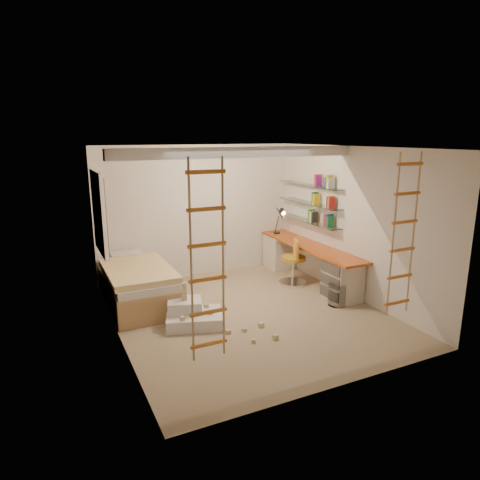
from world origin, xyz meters
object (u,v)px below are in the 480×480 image
bed (137,284)px  swivel_chair (293,268)px  play_platform (192,315)px  desk (308,262)px

bed → swivel_chair: bearing=-6.9°
bed → play_platform: (0.55, -1.18, -0.19)m
bed → play_platform: size_ratio=2.04×
bed → play_platform: bed is taller
desk → play_platform: (-2.65, -0.82, -0.26)m
bed → swivel_chair: (2.88, -0.35, -0.00)m
desk → bed: size_ratio=1.40×
bed → play_platform: bearing=-65.0°
desk → bed: bearing=173.5°
desk → swivel_chair: swivel_chair is taller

